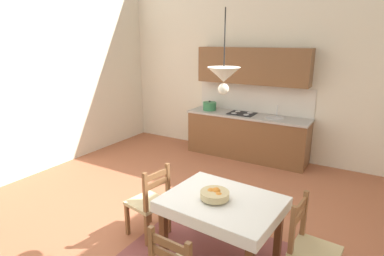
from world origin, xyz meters
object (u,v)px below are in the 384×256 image
(dining_chair_window_side, at_px, (311,249))
(dining_chair_tv_side, at_px, (150,202))
(pendant_lamp, at_px, (224,76))
(fruit_bowl, at_px, (215,195))
(kitchen_cabinetry, at_px, (248,116))
(dining_table, at_px, (222,211))

(dining_chair_window_side, bearing_deg, dining_chair_tv_side, -177.57)
(pendant_lamp, bearing_deg, fruit_bowl, -90.96)
(dining_chair_window_side, relative_size, pendant_lamp, 1.16)
(dining_chair_window_side, bearing_deg, fruit_bowl, -172.35)
(kitchen_cabinetry, relative_size, fruit_bowl, 8.18)
(dining_chair_tv_side, bearing_deg, fruit_bowl, -3.17)
(dining_table, distance_m, fruit_bowl, 0.22)
(fruit_bowl, bearing_deg, dining_table, 39.26)
(kitchen_cabinetry, relative_size, dining_table, 1.98)
(fruit_bowl, height_order, pendant_lamp, pendant_lamp)
(dining_table, relative_size, dining_chair_window_side, 1.33)
(dining_chair_window_side, bearing_deg, kitchen_cabinetry, 120.77)
(dining_table, distance_m, dining_chair_tv_side, 0.98)
(kitchen_cabinetry, xyz_separation_m, dining_table, (0.96, -3.20, -0.24))
(fruit_bowl, bearing_deg, kitchen_cabinetry, 105.47)
(kitchen_cabinetry, distance_m, dining_table, 3.35)
(dining_table, xyz_separation_m, dining_chair_tv_side, (-0.97, -0.00, -0.17))
(dining_table, distance_m, dining_chair_window_side, 0.92)
(dining_table, relative_size, pendant_lamp, 1.54)
(kitchen_cabinetry, height_order, pendant_lamp, pendant_lamp)
(dining_chair_window_side, distance_m, dining_chair_tv_side, 1.86)
(kitchen_cabinetry, relative_size, pendant_lamp, 3.05)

